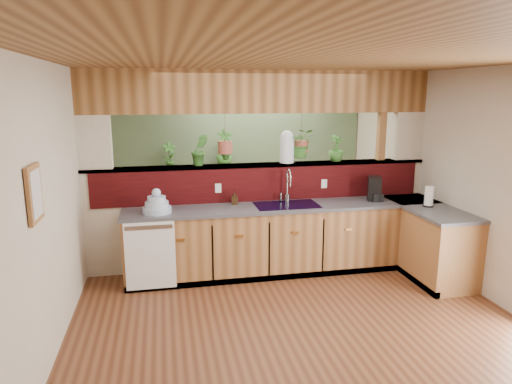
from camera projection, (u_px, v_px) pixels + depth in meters
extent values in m
cube|color=#5B311C|center=(287.00, 305.00, 5.07)|extent=(4.60, 7.00, 0.01)
cube|color=brown|center=(291.00, 63.00, 4.52)|extent=(4.60, 7.00, 0.01)
cube|color=beige|center=(236.00, 151.00, 8.14)|extent=(4.60, 0.02, 2.60)
cube|color=beige|center=(56.00, 201.00, 4.34)|extent=(0.02, 7.00, 2.60)
cube|color=beige|center=(482.00, 183.00, 5.25)|extent=(0.02, 7.00, 2.60)
cube|color=beige|center=(262.00, 215.00, 6.22)|extent=(4.60, 0.15, 1.35)
cube|color=#360709|center=(263.00, 184.00, 6.04)|extent=(4.40, 0.02, 0.45)
cube|color=brown|center=(262.00, 165.00, 6.07)|extent=(4.60, 0.21, 0.04)
cube|color=brown|center=(262.00, 92.00, 5.87)|extent=(4.60, 0.15, 0.55)
cube|color=beige|center=(95.00, 144.00, 5.59)|extent=(0.40, 0.15, 0.70)
cube|color=beige|center=(407.00, 137.00, 6.41)|extent=(0.40, 0.15, 0.70)
cube|color=brown|center=(379.00, 166.00, 6.42)|extent=(0.10, 0.10, 2.60)
cube|color=brown|center=(262.00, 165.00, 6.07)|extent=(4.60, 0.21, 0.04)
cube|color=brown|center=(262.00, 92.00, 5.87)|extent=(4.60, 0.15, 0.55)
cube|color=#556E4B|center=(236.00, 151.00, 8.12)|extent=(4.55, 0.02, 2.55)
cube|color=brown|center=(286.00, 240.00, 5.96)|extent=(4.10, 0.60, 0.86)
cube|color=#444449|center=(287.00, 206.00, 5.87)|extent=(4.14, 0.64, 0.04)
cube|color=brown|center=(426.00, 242.00, 5.89)|extent=(0.60, 1.48, 0.86)
cube|color=#444449|center=(429.00, 208.00, 5.79)|extent=(0.64, 1.52, 0.04)
cube|color=brown|center=(408.00, 232.00, 6.31)|extent=(0.60, 0.60, 0.86)
cube|color=#444449|center=(411.00, 200.00, 6.21)|extent=(0.64, 0.64, 0.04)
cube|color=black|center=(291.00, 276.00, 5.79)|extent=(4.10, 0.06, 0.08)
cube|color=black|center=(405.00, 272.00, 5.92)|extent=(0.06, 1.48, 0.08)
cube|color=white|center=(150.00, 256.00, 5.32)|extent=(0.58, 0.02, 0.82)
cube|color=#B7B7B2|center=(149.00, 227.00, 5.23)|extent=(0.54, 0.01, 0.05)
cube|color=black|center=(287.00, 206.00, 5.86)|extent=(0.82, 0.50, 0.03)
cube|color=black|center=(272.00, 213.00, 5.85)|extent=(0.34, 0.40, 0.16)
cube|color=black|center=(301.00, 212.00, 5.92)|extent=(0.34, 0.40, 0.16)
cube|color=brown|center=(34.00, 194.00, 3.53)|extent=(0.03, 0.35, 0.45)
cube|color=silver|center=(36.00, 194.00, 3.53)|extent=(0.01, 0.27, 0.37)
cylinder|color=#B7B7B2|center=(287.00, 198.00, 6.05)|extent=(0.07, 0.07, 0.09)
cylinder|color=#B7B7B2|center=(287.00, 185.00, 6.02)|extent=(0.02, 0.02, 0.27)
torus|color=#B7B7B2|center=(289.00, 176.00, 5.93)|extent=(0.19, 0.09, 0.19)
cylinder|color=#B7B7B2|center=(290.00, 182.00, 5.86)|extent=(0.02, 0.02, 0.11)
cylinder|color=#B7B7B2|center=(281.00, 197.00, 6.03)|extent=(0.03, 0.03, 0.09)
cylinder|color=#A8BED9|center=(157.00, 210.00, 5.47)|extent=(0.34, 0.34, 0.08)
cylinder|color=#A8BED9|center=(157.00, 204.00, 5.45)|extent=(0.28, 0.28, 0.06)
cylinder|color=#A8BED9|center=(157.00, 199.00, 5.44)|extent=(0.22, 0.22, 0.06)
sphere|color=#A8BED9|center=(156.00, 193.00, 5.42)|extent=(0.11, 0.11, 0.11)
imported|color=#3C2816|center=(235.00, 198.00, 5.88)|extent=(0.09, 0.09, 0.17)
cube|color=black|center=(374.00, 188.00, 6.11)|extent=(0.17, 0.27, 0.31)
cube|color=black|center=(377.00, 198.00, 6.04)|extent=(0.15, 0.10, 0.10)
cylinder|color=silver|center=(376.00, 194.00, 6.07)|extent=(0.08, 0.08, 0.08)
cylinder|color=black|center=(428.00, 206.00, 5.78)|extent=(0.13, 0.13, 0.02)
cylinder|color=#B7B7B2|center=(429.00, 196.00, 5.75)|extent=(0.02, 0.02, 0.28)
cylinder|color=white|center=(429.00, 196.00, 5.75)|extent=(0.11, 0.11, 0.24)
cylinder|color=silver|center=(287.00, 151.00, 6.10)|extent=(0.19, 0.19, 0.32)
sphere|color=silver|center=(287.00, 137.00, 6.06)|extent=(0.17, 0.17, 0.17)
imported|color=#2D6422|center=(200.00, 150.00, 5.86)|extent=(0.25, 0.21, 0.40)
imported|color=#2D6422|center=(336.00, 148.00, 6.23)|extent=(0.26, 0.26, 0.36)
cylinder|color=brown|center=(225.00, 128.00, 5.87)|extent=(0.01, 0.01, 0.37)
cylinder|color=brown|center=(225.00, 147.00, 5.92)|extent=(0.19, 0.19, 0.16)
imported|color=#2D6422|center=(225.00, 129.00, 5.87)|extent=(0.23, 0.18, 0.40)
cylinder|color=brown|center=(302.00, 127.00, 6.07)|extent=(0.01, 0.01, 0.38)
cylinder|color=brown|center=(301.00, 146.00, 6.13)|extent=(0.18, 0.18, 0.16)
imported|color=#2D6422|center=(302.00, 129.00, 6.08)|extent=(0.43, 0.40, 0.39)
cube|color=black|center=(198.00, 199.00, 7.93)|extent=(1.64, 0.45, 1.09)
imported|color=#2D6422|center=(169.00, 155.00, 7.68)|extent=(0.27, 0.21, 0.46)
imported|color=#2D6422|center=(224.00, 153.00, 7.86)|extent=(0.34, 0.34, 0.50)
imported|color=#2D6422|center=(315.00, 211.00, 7.45)|extent=(0.94, 0.89, 0.83)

